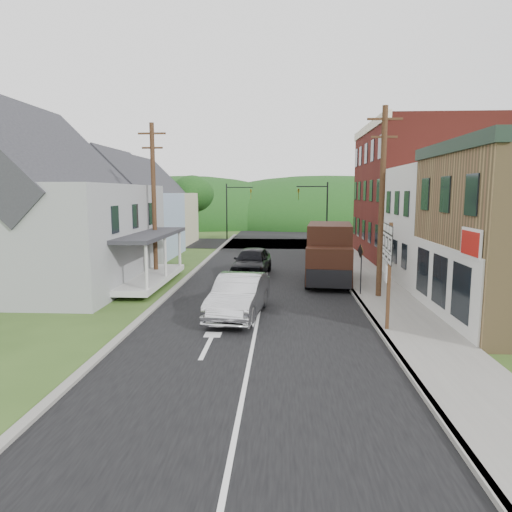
% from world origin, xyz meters
% --- Properties ---
extents(ground, '(120.00, 120.00, 0.00)m').
position_xyz_m(ground, '(0.00, 0.00, 0.00)').
color(ground, '#2D4719').
rests_on(ground, ground).
extents(road, '(9.00, 90.00, 0.02)m').
position_xyz_m(road, '(0.00, 10.00, 0.00)').
color(road, black).
rests_on(road, ground).
extents(cross_road, '(60.00, 9.00, 0.02)m').
position_xyz_m(cross_road, '(0.00, 27.00, 0.00)').
color(cross_road, black).
rests_on(cross_road, ground).
extents(sidewalk_right, '(2.80, 55.00, 0.15)m').
position_xyz_m(sidewalk_right, '(5.90, 8.00, 0.07)').
color(sidewalk_right, slate).
rests_on(sidewalk_right, ground).
extents(curb_right, '(0.20, 55.00, 0.15)m').
position_xyz_m(curb_right, '(4.55, 8.00, 0.07)').
color(curb_right, slate).
rests_on(curb_right, ground).
extents(curb_left, '(0.30, 55.00, 0.12)m').
position_xyz_m(curb_left, '(-4.65, 8.00, 0.06)').
color(curb_left, slate).
rests_on(curb_left, ground).
extents(storefront_white, '(8.00, 7.00, 6.50)m').
position_xyz_m(storefront_white, '(11.30, 7.50, 3.25)').
color(storefront_white, silver).
rests_on(storefront_white, ground).
extents(storefront_red, '(8.00, 12.00, 10.00)m').
position_xyz_m(storefront_red, '(11.30, 17.00, 5.00)').
color(storefront_red, maroon).
rests_on(storefront_red, ground).
extents(house_gray, '(10.20, 12.24, 8.35)m').
position_xyz_m(house_gray, '(-12.00, 6.00, 4.23)').
color(house_gray, '#999B9E').
rests_on(house_gray, ground).
extents(house_blue, '(7.14, 8.16, 7.28)m').
position_xyz_m(house_blue, '(-11.00, 17.00, 3.69)').
color(house_blue, '#95ADCC').
rests_on(house_blue, ground).
extents(house_cream, '(7.14, 8.16, 7.28)m').
position_xyz_m(house_cream, '(-11.50, 26.00, 3.69)').
color(house_cream, '#BCB792').
rests_on(house_cream, ground).
extents(utility_pole_right, '(1.60, 0.26, 9.00)m').
position_xyz_m(utility_pole_right, '(5.60, 3.50, 4.66)').
color(utility_pole_right, '#472D19').
rests_on(utility_pole_right, ground).
extents(utility_pole_left, '(1.60, 0.26, 9.00)m').
position_xyz_m(utility_pole_left, '(-6.50, 8.00, 4.66)').
color(utility_pole_left, '#472D19').
rests_on(utility_pole_left, ground).
extents(traffic_signal_right, '(2.87, 0.20, 6.00)m').
position_xyz_m(traffic_signal_right, '(4.30, 23.50, 3.76)').
color(traffic_signal_right, black).
rests_on(traffic_signal_right, ground).
extents(traffic_signal_left, '(2.87, 0.20, 6.00)m').
position_xyz_m(traffic_signal_left, '(-4.30, 30.50, 3.76)').
color(traffic_signal_left, black).
rests_on(traffic_signal_left, ground).
extents(tree_left_b, '(4.80, 4.80, 6.94)m').
position_xyz_m(tree_left_b, '(-17.00, 12.00, 4.88)').
color(tree_left_b, '#382616').
rests_on(tree_left_b, ground).
extents(tree_left_c, '(5.80, 5.80, 8.41)m').
position_xyz_m(tree_left_c, '(-19.00, 20.00, 5.94)').
color(tree_left_c, '#382616').
rests_on(tree_left_c, ground).
extents(tree_left_d, '(4.80, 4.80, 6.94)m').
position_xyz_m(tree_left_d, '(-9.00, 32.00, 4.88)').
color(tree_left_d, '#382616').
rests_on(tree_left_d, ground).
extents(forested_ridge, '(90.00, 30.00, 16.00)m').
position_xyz_m(forested_ridge, '(0.00, 55.00, 0.00)').
color(forested_ridge, black).
rests_on(forested_ridge, ground).
extents(silver_sedan, '(2.39, 5.33, 1.70)m').
position_xyz_m(silver_sedan, '(-0.80, 0.01, 0.85)').
color(silver_sedan, silver).
rests_on(silver_sedan, ground).
extents(dark_sedan, '(2.52, 5.22, 1.72)m').
position_xyz_m(dark_sedan, '(-0.89, 9.41, 0.86)').
color(dark_sedan, black).
rests_on(dark_sedan, ground).
extents(delivery_van, '(2.97, 6.13, 3.31)m').
position_xyz_m(delivery_van, '(3.62, 7.38, 1.67)').
color(delivery_van, black).
rests_on(delivery_van, ground).
extents(route_sign_cluster, '(0.29, 2.21, 3.87)m').
position_xyz_m(route_sign_cluster, '(4.74, -1.91, 2.66)').
color(route_sign_cluster, '#472D19').
rests_on(route_sign_cluster, sidewalk_right).
extents(warning_sign, '(0.18, 0.66, 2.45)m').
position_xyz_m(warning_sign, '(4.78, 3.83, 1.72)').
color(warning_sign, black).
rests_on(warning_sign, sidewalk_right).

